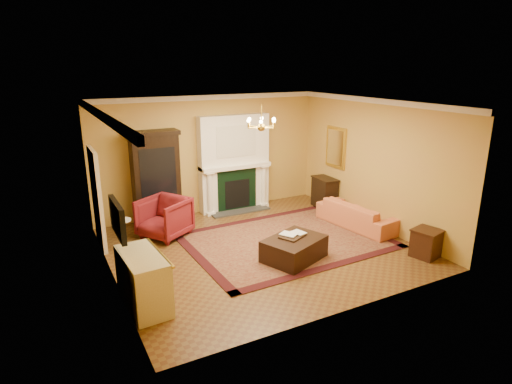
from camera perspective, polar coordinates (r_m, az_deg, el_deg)
floor at (r=9.14m, az=0.66°, el=-7.46°), size 6.00×5.50×0.02m
ceiling at (r=8.37m, az=0.73°, el=11.76°), size 6.00×5.50×0.02m
wall_back at (r=11.07m, az=-6.16°, el=4.99°), size 6.00×0.02×3.00m
wall_front at (r=6.46m, az=12.48°, el=-3.94°), size 6.00×0.02×3.00m
wall_left at (r=7.72m, az=-19.35°, el=-1.08°), size 0.02×5.50×3.00m
wall_right at (r=10.37m, az=15.51°, el=3.67°), size 0.02×5.50×3.00m
fireplace at (r=11.20m, az=-2.90°, el=3.60°), size 1.90×0.70×2.50m
crown_molding at (r=9.22m, az=-2.17°, el=11.77°), size 6.00×5.50×0.12m
doorway at (r=9.47m, az=-20.40°, el=-0.85°), size 0.08×1.05×2.10m
tv_panel at (r=7.21m, az=-17.98°, el=-3.45°), size 0.09×0.95×0.58m
gilt_mirror at (r=11.35m, az=10.60°, el=5.86°), size 0.06×0.76×1.05m
chandelier at (r=8.41m, az=0.72°, el=9.03°), size 0.63×0.55×0.53m
oriental_rug at (r=9.49m, az=3.99°, el=-6.44°), size 4.29×3.26×0.02m
china_cabinet at (r=10.47m, az=-13.18°, el=1.58°), size 1.08×0.50×2.16m
wingback_armchair at (r=9.74m, az=-12.15°, el=-3.11°), size 1.26×1.28×0.98m
pedestal_table at (r=9.40m, az=-17.26°, el=-5.06°), size 0.35×0.35×0.63m
commode at (r=7.13m, az=-14.79°, el=-11.36°), size 0.64×1.23×0.89m
coral_sofa at (r=10.43m, az=13.43°, el=-2.41°), size 0.85×2.09×0.80m
end_table at (r=9.27m, az=21.72°, el=-6.44°), size 0.57×0.57×0.55m
console_table at (r=11.64m, az=9.10°, el=-0.15°), size 0.45×0.74×0.79m
leather_ottoman at (r=8.54m, az=5.09°, el=-7.53°), size 1.40×1.22×0.44m
ottoman_tray at (r=8.52m, az=4.86°, el=-5.89°), size 0.59×0.54×0.03m
book_a at (r=8.36m, az=4.02°, el=-5.01°), size 0.22×0.15×0.32m
book_b at (r=8.51m, az=5.26°, el=-4.77°), size 0.21×0.07×0.28m
topiary_left at (r=10.79m, az=-6.67°, el=4.63°), size 0.18×0.18×0.48m
topiary_right at (r=11.45m, az=0.74°, el=5.19°), size 0.14×0.14×0.39m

